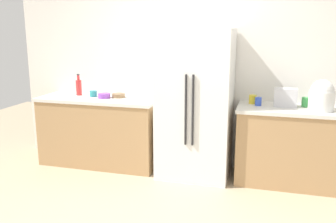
# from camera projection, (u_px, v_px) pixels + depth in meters

# --- Properties ---
(kitchen_back_panel) EXTENTS (4.77, 0.10, 2.90)m
(kitchen_back_panel) POSITION_uv_depth(u_px,v_px,m) (192.00, 54.00, 4.64)
(kitchen_back_panel) COLOR silver
(kitchen_back_panel) RESTS_ON ground_plane
(counter_left) EXTENTS (1.56, 0.62, 0.89)m
(counter_left) POSITION_uv_depth(u_px,v_px,m) (100.00, 131.00, 4.83)
(counter_left) COLOR tan
(counter_left) RESTS_ON ground_plane
(counter_right) EXTENTS (1.15, 0.62, 0.89)m
(counter_right) POSITION_uv_depth(u_px,v_px,m) (287.00, 145.00, 4.21)
(counter_right) COLOR tan
(counter_right) RESTS_ON ground_plane
(refrigerator) EXTENTS (0.85, 0.69, 1.76)m
(refrigerator) POSITION_uv_depth(u_px,v_px,m) (195.00, 104.00, 4.36)
(refrigerator) COLOR white
(refrigerator) RESTS_ON ground_plane
(toaster) EXTENTS (0.25, 0.16, 0.21)m
(toaster) POSITION_uv_depth(u_px,v_px,m) (285.00, 98.00, 4.15)
(toaster) COLOR silver
(toaster) RESTS_ON counter_right
(rice_cooker) EXTENTS (0.27, 0.27, 0.34)m
(rice_cooker) POSITION_uv_depth(u_px,v_px,m) (322.00, 96.00, 3.94)
(rice_cooker) COLOR white
(rice_cooker) RESTS_ON counter_right
(bottle_a) EXTENTS (0.07, 0.07, 0.28)m
(bottle_a) POSITION_uv_depth(u_px,v_px,m) (79.00, 87.00, 4.87)
(bottle_a) COLOR red
(bottle_a) RESTS_ON counter_left
(cup_a) EXTENTS (0.07, 0.07, 0.10)m
(cup_a) POSITION_uv_depth(u_px,v_px,m) (258.00, 101.00, 4.22)
(cup_a) COLOR blue
(cup_a) RESTS_ON counter_right
(cup_b) EXTENTS (0.09, 0.09, 0.10)m
(cup_b) POSITION_uv_depth(u_px,v_px,m) (253.00, 99.00, 4.33)
(cup_b) COLOR yellow
(cup_b) RESTS_ON counter_right
(cup_c) EXTENTS (0.09, 0.09, 0.11)m
(cup_c) POSITION_uv_depth(u_px,v_px,m) (306.00, 102.00, 4.16)
(cup_c) COLOR green
(cup_c) RESTS_ON counter_right
(cup_d) EXTENTS (0.09, 0.09, 0.08)m
(cup_d) POSITION_uv_depth(u_px,v_px,m) (93.00, 94.00, 4.78)
(cup_d) COLOR teal
(cup_d) RESTS_ON counter_left
(bowl_a) EXTENTS (0.16, 0.16, 0.06)m
(bowl_a) POSITION_uv_depth(u_px,v_px,m) (104.00, 96.00, 4.68)
(bowl_a) COLOR purple
(bowl_a) RESTS_ON counter_left
(bowl_b) EXTENTS (0.17, 0.17, 0.05)m
(bowl_b) POSITION_uv_depth(u_px,v_px,m) (119.00, 95.00, 4.73)
(bowl_b) COLOR brown
(bowl_b) RESTS_ON counter_left
(bowl_c) EXTENTS (0.18, 0.18, 0.05)m
(bowl_c) POSITION_uv_depth(u_px,v_px,m) (137.00, 97.00, 4.62)
(bowl_c) COLOR white
(bowl_c) RESTS_ON counter_left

